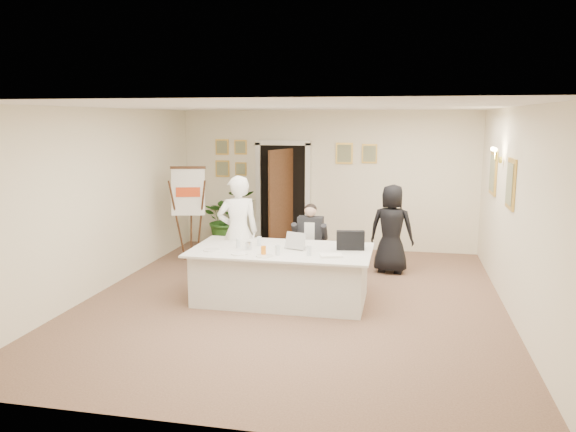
% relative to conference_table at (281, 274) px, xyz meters
% --- Properties ---
extents(floor, '(7.00, 7.00, 0.00)m').
position_rel_conference_table_xyz_m(floor, '(0.17, 0.02, -0.39)').
color(floor, brown).
rests_on(floor, ground).
extents(ceiling, '(6.00, 7.00, 0.02)m').
position_rel_conference_table_xyz_m(ceiling, '(0.17, 0.02, 2.41)').
color(ceiling, white).
rests_on(ceiling, wall_back).
extents(wall_back, '(6.00, 0.10, 2.80)m').
position_rel_conference_table_xyz_m(wall_back, '(0.17, 3.52, 1.01)').
color(wall_back, white).
rests_on(wall_back, floor).
extents(wall_front, '(6.00, 0.10, 2.80)m').
position_rel_conference_table_xyz_m(wall_front, '(0.17, -3.48, 1.01)').
color(wall_front, white).
rests_on(wall_front, floor).
extents(wall_left, '(0.10, 7.00, 2.80)m').
position_rel_conference_table_xyz_m(wall_left, '(-2.83, 0.02, 1.01)').
color(wall_left, white).
rests_on(wall_left, floor).
extents(wall_right, '(0.10, 7.00, 2.80)m').
position_rel_conference_table_xyz_m(wall_right, '(3.17, 0.02, 1.01)').
color(wall_right, white).
rests_on(wall_right, floor).
extents(doorway, '(1.14, 0.86, 2.20)m').
position_rel_conference_table_xyz_m(doorway, '(-0.71, 3.34, 0.65)').
color(doorway, black).
rests_on(doorway, floor).
extents(pictures_back_wall, '(3.40, 0.06, 0.80)m').
position_rel_conference_table_xyz_m(pictures_back_wall, '(-0.63, 3.49, 1.46)').
color(pictures_back_wall, gold).
rests_on(pictures_back_wall, wall_back).
extents(pictures_right_wall, '(0.06, 2.20, 0.80)m').
position_rel_conference_table_xyz_m(pictures_right_wall, '(3.14, 1.22, 1.36)').
color(pictures_right_wall, gold).
rests_on(pictures_right_wall, wall_right).
extents(wall_sconce, '(0.20, 0.30, 0.24)m').
position_rel_conference_table_xyz_m(wall_sconce, '(3.07, 1.22, 1.71)').
color(wall_sconce, gold).
rests_on(wall_sconce, wall_right).
extents(conference_table, '(2.60, 1.39, 0.78)m').
position_rel_conference_table_xyz_m(conference_table, '(0.00, 0.00, 0.00)').
color(conference_table, silver).
rests_on(conference_table, floor).
extents(seated_man, '(0.69, 0.71, 1.30)m').
position_rel_conference_table_xyz_m(seated_man, '(0.24, 1.07, 0.26)').
color(seated_man, black).
rests_on(seated_man, floor).
extents(flip_chart, '(0.63, 0.46, 1.74)m').
position_rel_conference_table_xyz_m(flip_chart, '(-2.17, 1.93, 0.41)').
color(flip_chart, '#301E0F').
rests_on(flip_chart, floor).
extents(standing_man, '(0.77, 0.67, 1.78)m').
position_rel_conference_table_xyz_m(standing_man, '(-0.81, 0.52, 0.50)').
color(standing_man, white).
rests_on(standing_man, floor).
extents(standing_woman, '(0.82, 0.60, 1.54)m').
position_rel_conference_table_xyz_m(standing_woman, '(1.53, 1.88, 0.38)').
color(standing_woman, black).
rests_on(standing_woman, floor).
extents(potted_palm, '(1.42, 1.39, 1.20)m').
position_rel_conference_table_xyz_m(potted_palm, '(-1.83, 3.22, 0.21)').
color(potted_palm, '#2B5F1F').
rests_on(potted_palm, floor).
extents(laptop, '(0.40, 0.42, 0.28)m').
position_rel_conference_table_xyz_m(laptop, '(0.21, 0.10, 0.52)').
color(laptop, '#B7BABC').
rests_on(laptop, conference_table).
extents(laptop_bag, '(0.41, 0.17, 0.28)m').
position_rel_conference_table_xyz_m(laptop_bag, '(0.98, 0.15, 0.52)').
color(laptop_bag, black).
rests_on(laptop_bag, conference_table).
extents(paper_stack, '(0.35, 0.29, 0.03)m').
position_rel_conference_table_xyz_m(paper_stack, '(0.76, -0.30, 0.40)').
color(paper_stack, white).
rests_on(paper_stack, conference_table).
extents(plate_left, '(0.27, 0.27, 0.01)m').
position_rel_conference_table_xyz_m(plate_left, '(-0.96, -0.29, 0.39)').
color(plate_left, white).
rests_on(plate_left, conference_table).
extents(plate_mid, '(0.26, 0.26, 0.01)m').
position_rel_conference_table_xyz_m(plate_mid, '(-0.50, -0.43, 0.39)').
color(plate_mid, white).
rests_on(plate_mid, conference_table).
extents(plate_near, '(0.25, 0.25, 0.01)m').
position_rel_conference_table_xyz_m(plate_near, '(-0.13, -0.48, 0.39)').
color(plate_near, white).
rests_on(plate_near, conference_table).
extents(glass_a, '(0.07, 0.07, 0.14)m').
position_rel_conference_table_xyz_m(glass_a, '(-0.63, -0.06, 0.45)').
color(glass_a, silver).
rests_on(glass_a, conference_table).
extents(glass_b, '(0.07, 0.07, 0.14)m').
position_rel_conference_table_xyz_m(glass_b, '(0.03, -0.37, 0.45)').
color(glass_b, silver).
rests_on(glass_b, conference_table).
extents(glass_c, '(0.07, 0.07, 0.14)m').
position_rel_conference_table_xyz_m(glass_c, '(0.46, -0.31, 0.45)').
color(glass_c, silver).
rests_on(glass_c, conference_table).
extents(glass_d, '(0.08, 0.08, 0.14)m').
position_rel_conference_table_xyz_m(glass_d, '(-0.36, 0.14, 0.45)').
color(glass_d, silver).
rests_on(glass_d, conference_table).
extents(oj_glass, '(0.08, 0.08, 0.13)m').
position_rel_conference_table_xyz_m(oj_glass, '(-0.16, -0.42, 0.45)').
color(oj_glass, orange).
rests_on(oj_glass, conference_table).
extents(steel_jug, '(0.10, 0.10, 0.11)m').
position_rel_conference_table_xyz_m(steel_jug, '(-0.45, -0.14, 0.44)').
color(steel_jug, silver).
rests_on(steel_jug, conference_table).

